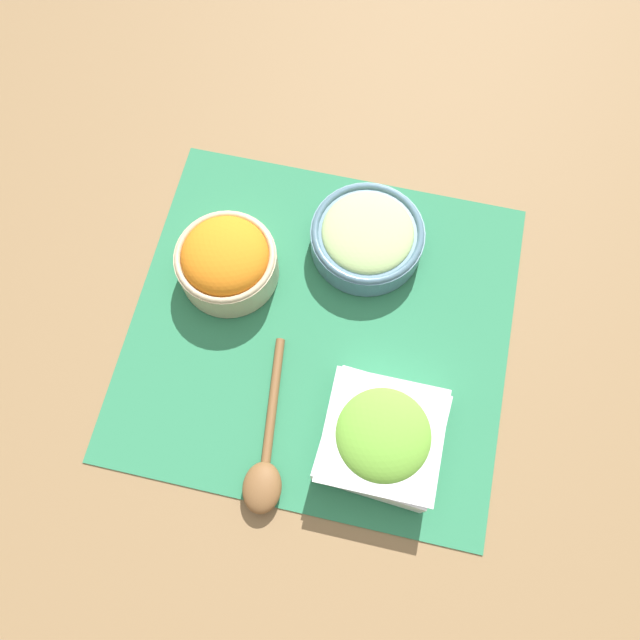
{
  "coord_description": "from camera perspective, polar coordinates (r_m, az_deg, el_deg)",
  "views": [
    {
      "loc": [
        -0.06,
        0.27,
        0.8
      ],
      "look_at": [
        0.0,
        0.0,
        0.03
      ],
      "focal_mm": 35.0,
      "sensor_mm": 36.0,
      "label": 1
    }
  ],
  "objects": [
    {
      "name": "wooden_spoon",
      "position": [
        0.79,
        -5.07,
        -13.19
      ],
      "size": [
        0.06,
        0.23,
        0.03
      ],
      "color": "brown",
      "rests_on": "placemat"
    },
    {
      "name": "cucumber_bowl",
      "position": [
        0.86,
        4.34,
        7.64
      ],
      "size": [
        0.16,
        0.16,
        0.05
      ],
      "color": "slate",
      "rests_on": "placemat"
    },
    {
      "name": "ground_plane",
      "position": [
        0.84,
        -0.0,
        -0.78
      ],
      "size": [
        3.0,
        3.0,
        0.0
      ],
      "primitive_type": "plane",
      "color": "olive"
    },
    {
      "name": "lettuce_bowl",
      "position": [
        0.77,
        5.68,
        -10.63
      ],
      "size": [
        0.15,
        0.15,
        0.07
      ],
      "color": "white",
      "rests_on": "placemat"
    },
    {
      "name": "placemat",
      "position": [
        0.84,
        -0.0,
        -0.74
      ],
      "size": [
        0.51,
        0.48,
        0.0
      ],
      "color": "#2D7A51",
      "rests_on": "ground_plane"
    },
    {
      "name": "carrot_bowl",
      "position": [
        0.84,
        -8.56,
        5.4
      ],
      "size": [
        0.14,
        0.14,
        0.08
      ],
      "color": "#C6B28E",
      "rests_on": "placemat"
    }
  ]
}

